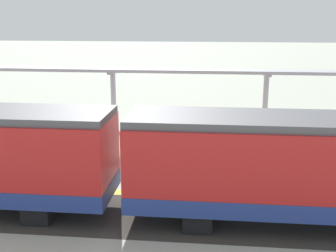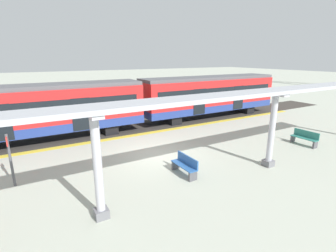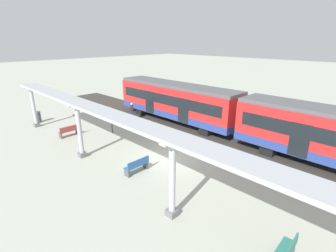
{
  "view_description": "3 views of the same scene",
  "coord_description": "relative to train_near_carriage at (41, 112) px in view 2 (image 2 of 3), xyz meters",
  "views": [
    {
      "loc": [
        -18.74,
        -1.32,
        6.46
      ],
      "look_at": [
        -2.01,
        0.43,
        2.1
      ],
      "focal_mm": 46.19,
      "sensor_mm": 36.0,
      "label": 1
    },
    {
      "loc": [
        11.03,
        -5.74,
        5.08
      ],
      "look_at": [
        -1.44,
        1.45,
        1.1
      ],
      "focal_mm": 26.84,
      "sensor_mm": 36.0,
      "label": 2
    },
    {
      "loc": [
        10.2,
        10.28,
        7.16
      ],
      "look_at": [
        -1.54,
        -1.61,
        1.41
      ],
      "focal_mm": 26.98,
      "sensor_mm": 36.0,
      "label": 3
    }
  ],
  "objects": [
    {
      "name": "tactile_edge_strip",
      "position": [
        1.84,
        4.96,
        -1.83
      ],
      "size": [
        0.49,
        31.85,
        0.01
      ],
      "primitive_type": "cube",
      "color": "gold",
      "rests_on": "ground"
    },
    {
      "name": "ground_plane",
      "position": [
        5.82,
        4.96,
        -1.83
      ],
      "size": [
        176.0,
        176.0,
        0.0
      ],
      "primitive_type": "plane",
      "color": "#A9AF9F"
    },
    {
      "name": "train_far_carriage",
      "position": [
        0.0,
        13.1,
        0.0
      ],
      "size": [
        2.65,
        12.52,
        3.48
      ],
      "color": "red",
      "rests_on": "ground"
    },
    {
      "name": "bench_far_end",
      "position": [
        8.65,
        13.33,
        -1.39
      ],
      "size": [
        1.52,
        0.52,
        0.86
      ],
      "color": "#2C756A",
      "rests_on": "ground"
    },
    {
      "name": "canopy_beam",
      "position": [
        9.59,
        5.05,
        1.78
      ],
      "size": [
        1.2,
        25.78,
        0.16
      ],
      "primitive_type": "cube",
      "color": "#A8AAB2",
      "rests_on": "canopy_pillar_nearest"
    },
    {
      "name": "trackbed",
      "position": [
        -0.01,
        4.96,
        -1.83
      ],
      "size": [
        3.2,
        43.85,
        0.01
      ],
      "primitive_type": "cube",
      "color": "#38332D",
      "rests_on": "ground"
    },
    {
      "name": "bench_near_end",
      "position": [
        8.35,
        5.0,
        -1.39
      ],
      "size": [
        1.51,
        0.47,
        0.86
      ],
      "color": "#2A599B",
      "rests_on": "ground"
    },
    {
      "name": "canopy_pillar_second",
      "position": [
        9.59,
        0.9,
        -0.04
      ],
      "size": [
        1.1,
        0.44,
        3.53
      ],
      "color": "slate",
      "rests_on": "ground"
    },
    {
      "name": "train_near_carriage",
      "position": [
        0.0,
        0.0,
        0.0
      ],
      "size": [
        2.65,
        12.52,
        3.48
      ],
      "color": "red",
      "rests_on": "ground"
    },
    {
      "name": "platform_info_sign",
      "position": [
        5.75,
        -1.59,
        -0.5
      ],
      "size": [
        0.56,
        0.1,
        2.2
      ],
      "color": "#4C4C51",
      "rests_on": "ground"
    },
    {
      "name": "canopy_pillar_third",
      "position": [
        9.59,
        8.97,
        -0.04
      ],
      "size": [
        1.1,
        0.44,
        3.53
      ],
      "color": "slate",
      "rests_on": "ground"
    }
  ]
}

